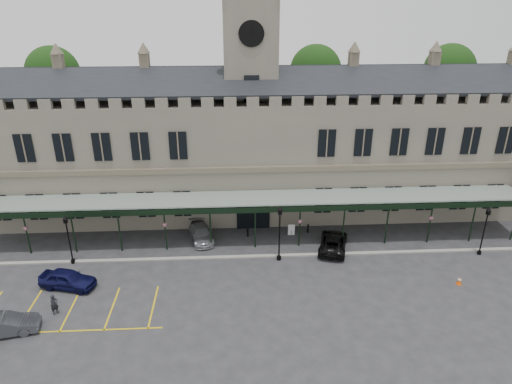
{
  "coord_description": "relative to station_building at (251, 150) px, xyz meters",
  "views": [
    {
      "loc": [
        -1.93,
        -28.89,
        21.22
      ],
      "look_at": [
        0.0,
        6.0,
        6.0
      ],
      "focal_mm": 32.0,
      "sensor_mm": 36.0,
      "label": 1
    }
  ],
  "objects": [
    {
      "name": "ground",
      "position": [
        0.0,
        -15.91,
        -6.47
      ],
      "size": [
        140.0,
        140.0,
        0.0
      ],
      "primitive_type": "plane",
      "color": "#2A2A2D"
    },
    {
      "name": "station_building",
      "position": [
        0.0,
        0.0,
        0.0
      ],
      "size": [
        60.0,
        10.36,
        17.3
      ],
      "color": "#655F54",
      "rests_on": "ground"
    },
    {
      "name": "clock_tower",
      "position": [
        0.0,
        0.09,
        6.64
      ],
      "size": [
        5.6,
        5.6,
        24.8
      ],
      "color": "#655F54",
      "rests_on": "ground"
    },
    {
      "name": "canopy",
      "position": [
        0.0,
        -8.45,
        -4.06
      ],
      "size": [
        50.0,
        4.1,
        4.3
      ],
      "color": "#8C9E93",
      "rests_on": "ground"
    },
    {
      "name": "kerb",
      "position": [
        0.0,
        -10.41,
        -6.41
      ],
      "size": [
        60.0,
        0.4,
        0.12
      ],
      "primitive_type": "cube",
      "color": "gray",
      "rests_on": "ground"
    },
    {
      "name": "parking_markings",
      "position": [
        -14.0,
        -17.41,
        -6.47
      ],
      "size": [
        16.0,
        6.0,
        0.01
      ],
      "primitive_type": null,
      "color": "gold",
      "rests_on": "ground"
    },
    {
      "name": "tree_behind_left",
      "position": [
        -22.0,
        9.09,
        6.35
      ],
      "size": [
        6.0,
        6.0,
        16.0
      ],
      "color": "#332314",
      "rests_on": "ground"
    },
    {
      "name": "tree_behind_mid",
      "position": [
        8.0,
        9.09,
        6.35
      ],
      "size": [
        6.0,
        6.0,
        16.0
      ],
      "color": "#332314",
      "rests_on": "ground"
    },
    {
      "name": "tree_behind_right",
      "position": [
        24.0,
        9.09,
        6.35
      ],
      "size": [
        6.0,
        6.0,
        16.0
      ],
      "color": "#332314",
      "rests_on": "ground"
    },
    {
      "name": "lamp_post_left",
      "position": [
        -15.77,
        -10.52,
        -3.77
      ],
      "size": [
        0.43,
        0.43,
        4.55
      ],
      "color": "black",
      "rests_on": "ground"
    },
    {
      "name": "lamp_post_mid",
      "position": [
        1.94,
        -10.96,
        -3.4
      ],
      "size": [
        0.49,
        0.49,
        5.18
      ],
      "color": "black",
      "rests_on": "ground"
    },
    {
      "name": "lamp_post_right",
      "position": [
        19.78,
        -11.05,
        -3.74
      ],
      "size": [
        0.44,
        0.44,
        4.61
      ],
      "color": "black",
      "rests_on": "ground"
    },
    {
      "name": "traffic_cone",
      "position": [
        15.87,
        -15.41,
        -6.14
      ],
      "size": [
        0.41,
        0.41,
        0.66
      ],
      "rotation": [
        0.0,
        0.0,
        -0.37
      ],
      "color": "#EB5007",
      "rests_on": "ground"
    },
    {
      "name": "sign_board",
      "position": [
        3.57,
        -6.62,
        -5.93
      ],
      "size": [
        0.64,
        0.1,
        1.1
      ],
      "rotation": [
        0.0,
        0.0,
        -0.08
      ],
      "color": "black",
      "rests_on": "ground"
    },
    {
      "name": "bollard_left",
      "position": [
        -0.61,
        -6.73,
        -6.03
      ],
      "size": [
        0.16,
        0.16,
        0.88
      ],
      "primitive_type": "cylinder",
      "color": "black",
      "rests_on": "ground"
    },
    {
      "name": "bollard_right",
      "position": [
        5.23,
        -6.26,
        -6.02
      ],
      "size": [
        0.16,
        0.16,
        0.89
      ],
      "primitive_type": "cylinder",
      "color": "black",
      "rests_on": "ground"
    },
    {
      "name": "car_left_a",
      "position": [
        -15.0,
        -14.11,
        -5.72
      ],
      "size": [
        4.71,
        2.81,
        1.5
      ],
      "primitive_type": "imported",
      "rotation": [
        0.0,
        0.0,
        1.32
      ],
      "color": "#0C0E38",
      "rests_on": "ground"
    },
    {
      "name": "car_left_b",
      "position": [
        -17.5,
        -19.32,
        -5.76
      ],
      "size": [
        4.54,
        2.37,
        1.42
      ],
      "primitive_type": "imported",
      "rotation": [
        0.0,
        0.0,
        1.78
      ],
      "color": "#3A3C42",
      "rests_on": "ground"
    },
    {
      "name": "car_taxi",
      "position": [
        -5.0,
        -7.04,
        -5.82
      ],
      "size": [
        2.8,
        4.75,
        1.29
      ],
      "primitive_type": "imported",
      "rotation": [
        0.0,
        0.0,
        0.24
      ],
      "color": "gray",
      "rests_on": "ground"
    },
    {
      "name": "car_van",
      "position": [
        7.0,
        -9.43,
        -5.77
      ],
      "size": [
        3.64,
        5.47,
        1.39
      ],
      "primitive_type": "imported",
      "rotation": [
        0.0,
        0.0,
        2.85
      ],
      "color": "black",
      "rests_on": "ground"
    },
    {
      "name": "person_a",
      "position": [
        -14.89,
        -17.35,
        -5.68
      ],
      "size": [
        0.67,
        0.67,
        1.57
      ],
      "primitive_type": "imported",
      "rotation": [
        0.0,
        0.0,
        0.78
      ],
      "color": "black",
      "rests_on": "ground"
    }
  ]
}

